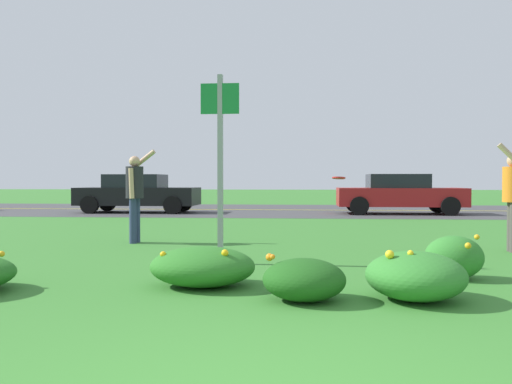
# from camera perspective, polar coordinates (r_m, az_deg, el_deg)

# --- Properties ---
(ground_plane) EXTENTS (120.00, 120.00, 0.00)m
(ground_plane) POSITION_cam_1_polar(r_m,az_deg,el_deg) (12.37, 4.43, -4.42)
(ground_plane) COLOR #387A2D
(highway_strip) EXTENTS (120.00, 9.83, 0.01)m
(highway_strip) POSITION_cam_1_polar(r_m,az_deg,el_deg) (22.10, 4.76, -1.93)
(highway_strip) COLOR #424244
(highway_strip) RESTS_ON ground
(highway_center_stripe) EXTENTS (120.00, 0.16, 0.00)m
(highway_center_stripe) POSITION_cam_1_polar(r_m,az_deg,el_deg) (22.10, 4.76, -1.91)
(highway_center_stripe) COLOR yellow
(highway_center_stripe) RESTS_ON ground
(daylily_clump_mid_right) EXTENTS (1.21, 1.01, 0.46)m
(daylily_clump_mid_right) POSITION_cam_1_polar(r_m,az_deg,el_deg) (6.23, -5.71, -7.90)
(daylily_clump_mid_right) COLOR #2D7526
(daylily_clump_mid_right) RESTS_ON ground
(daylily_clump_front_right) EXTENTS (1.01, 1.07, 0.52)m
(daylily_clump_front_right) POSITION_cam_1_polar(r_m,az_deg,el_deg) (5.75, 16.61, -8.53)
(daylily_clump_front_right) COLOR #337F2D
(daylily_clump_front_right) RESTS_ON ground
(daylily_clump_front_center) EXTENTS (0.85, 0.81, 0.46)m
(daylily_clump_front_center) POSITION_cam_1_polar(r_m,az_deg,el_deg) (5.50, 5.14, -9.27)
(daylily_clump_front_center) COLOR #1E5619
(daylily_clump_front_center) RESTS_ON ground
(daylily_clump_mid_left) EXTENTS (0.71, 0.66, 0.58)m
(daylily_clump_mid_left) POSITION_cam_1_polar(r_m,az_deg,el_deg) (7.09, 20.33, -6.52)
(daylily_clump_mid_left) COLOR #337F2D
(daylily_clump_mid_left) RESTS_ON ground
(sign_post_near_path) EXTENTS (0.56, 0.10, 2.75)m
(sign_post_near_path) POSITION_cam_1_polar(r_m,az_deg,el_deg) (7.82, -3.83, 4.48)
(sign_post_near_path) COLOR #93969B
(sign_post_near_path) RESTS_ON ground
(person_thrower_dark_shirt) EXTENTS (0.55, 0.51, 1.83)m
(person_thrower_dark_shirt) POSITION_cam_1_polar(r_m,az_deg,el_deg) (10.68, -12.77, 0.15)
(person_thrower_dark_shirt) COLOR #232328
(person_thrower_dark_shirt) RESTS_ON ground
(frisbee_red) EXTENTS (0.24, 0.24, 0.05)m
(frisbee_red) POSITION_cam_1_polar(r_m,az_deg,el_deg) (9.50, 8.80, 1.49)
(frisbee_red) COLOR red
(car_black_center_left) EXTENTS (4.50, 2.00, 1.45)m
(car_black_center_left) POSITION_cam_1_polar(r_m,az_deg,el_deg) (20.85, -12.48, -0.12)
(car_black_center_left) COLOR black
(car_black_center_left) RESTS_ON ground
(car_red_center_right) EXTENTS (4.50, 2.00, 1.45)m
(car_red_center_right) POSITION_cam_1_polar(r_m,az_deg,el_deg) (20.16, 15.01, -0.17)
(car_red_center_right) COLOR maroon
(car_red_center_right) RESTS_ON ground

